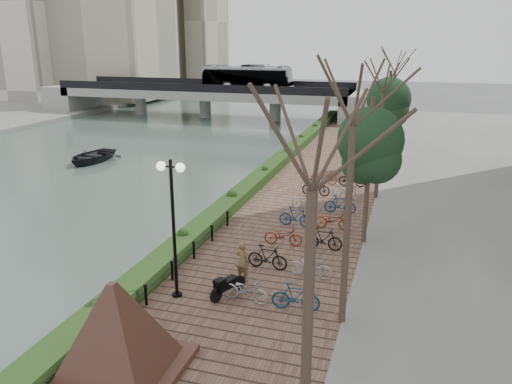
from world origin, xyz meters
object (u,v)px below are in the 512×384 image
at_px(pedestrian, 243,261).
at_px(lamppost, 172,200).
at_px(boat, 91,156).
at_px(granite_monument, 116,329).
at_px(motorcycle, 228,284).

bearing_deg(pedestrian, lamppost, 60.86).
xyz_separation_m(lamppost, boat, (-16.39, 18.31, -3.59)).
bearing_deg(lamppost, boat, 131.83).
height_order(granite_monument, lamppost, lamppost).
relative_size(motorcycle, pedestrian, 0.92).
height_order(lamppost, motorcycle, lamppost).
height_order(motorcycle, pedestrian, pedestrian).
bearing_deg(motorcycle, pedestrian, 107.14).
xyz_separation_m(pedestrian, boat, (-18.26, 16.49, -0.79)).
bearing_deg(motorcycle, lamppost, -139.55).
height_order(lamppost, pedestrian, lamppost).
height_order(motorcycle, boat, motorcycle).
xyz_separation_m(lamppost, pedestrian, (1.87, 1.82, -2.80)).
height_order(granite_monument, motorcycle, granite_monument).
distance_m(lamppost, boat, 24.83).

